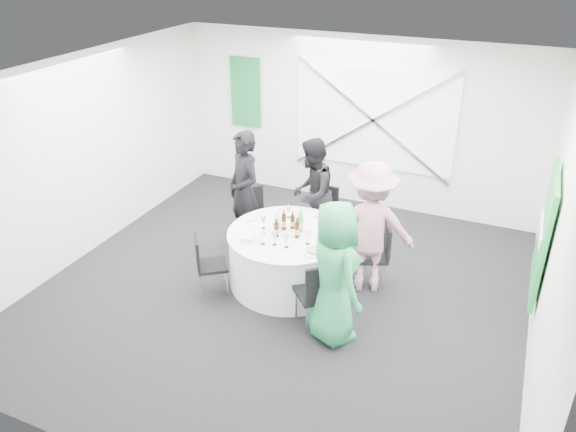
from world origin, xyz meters
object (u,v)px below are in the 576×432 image
at_px(person_man_back_left, 244,191).
at_px(person_woman_green, 334,273).
at_px(chair_back_left, 254,214).
at_px(chair_back_right, 378,250).
at_px(banquet_table, 288,258).
at_px(chair_front_right, 318,291).
at_px(person_man_back, 312,193).
at_px(person_woman_pink, 370,228).
at_px(chair_back, 323,211).
at_px(green_water_bottle, 300,223).
at_px(chair_front_left, 206,261).
at_px(clear_water_bottle, 277,224).

height_order(person_man_back_left, person_woman_green, person_man_back_left).
distance_m(chair_back_left, chair_back_right, 1.95).
height_order(banquet_table, chair_front_right, chair_front_right).
relative_size(person_man_back, person_woman_green, 0.96).
bearing_deg(person_man_back_left, person_woman_pink, 24.84).
height_order(chair_back, green_water_bottle, green_water_bottle).
bearing_deg(person_man_back, person_man_back_left, -68.27).
height_order(chair_back_left, person_man_back_left, person_man_back_left).
relative_size(chair_back_right, chair_front_right, 0.94).
bearing_deg(person_woman_pink, chair_back, -62.55).
distance_m(person_man_back_left, person_woman_pink, 1.98).
relative_size(person_man_back_left, person_man_back, 1.08).
relative_size(chair_back_right, chair_front_left, 1.06).
bearing_deg(chair_back, person_woman_pink, -42.37).
xyz_separation_m(chair_back_right, person_woman_green, (-0.18, -1.24, 0.34)).
relative_size(banquet_table, green_water_bottle, 5.24).
distance_m(chair_back_left, person_man_back, 0.89).
height_order(chair_back, person_woman_pink, person_woman_pink).
xyz_separation_m(person_man_back, person_woman_green, (1.01, -1.91, 0.03)).
bearing_deg(green_water_bottle, person_man_back, 103.41).
distance_m(banquet_table, green_water_bottle, 0.52).
height_order(person_woman_pink, person_woman_green, person_woman_pink).
bearing_deg(chair_back, chair_front_left, -114.16).
height_order(chair_front_right, person_man_back, person_man_back).
bearing_deg(person_man_back_left, chair_back, 64.34).
xyz_separation_m(person_woman_green, green_water_bottle, (-0.76, 0.88, 0.03)).
height_order(banquet_table, person_man_back_left, person_man_back_left).
bearing_deg(person_man_back_left, person_woman_green, -3.37).
distance_m(chair_front_left, clear_water_bottle, 1.02).
xyz_separation_m(chair_back_left, chair_back_right, (1.93, -0.27, -0.02)).
relative_size(chair_back, clear_water_bottle, 3.25).
bearing_deg(chair_front_left, person_man_back_left, -30.80).
relative_size(chair_front_right, person_woman_green, 0.55).
bearing_deg(chair_back_right, chair_back_left, -120.62).
relative_size(chair_back_left, clear_water_bottle, 3.35).
relative_size(chair_back_left, chair_front_right, 0.97).
bearing_deg(person_man_back_left, chair_front_right, -5.83).
bearing_deg(banquet_table, green_water_bottle, 36.85).
xyz_separation_m(chair_front_left, person_woman_green, (1.75, -0.17, 0.37)).
relative_size(person_woman_pink, clear_water_bottle, 6.53).
relative_size(chair_back_left, chair_back_right, 1.04).
relative_size(banquet_table, chair_front_right, 1.68).
relative_size(chair_back_left, chair_front_left, 1.10).
bearing_deg(chair_back, clear_water_bottle, -96.58).
height_order(chair_back_right, green_water_bottle, green_water_bottle).
xyz_separation_m(person_man_back, person_woman_pink, (1.09, -0.79, 0.06)).
height_order(person_man_back, person_woman_pink, person_woman_pink).
distance_m(person_man_back_left, green_water_bottle, 1.24).
bearing_deg(chair_back, chair_front_right, -70.05).
height_order(chair_back, person_man_back, person_man_back).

